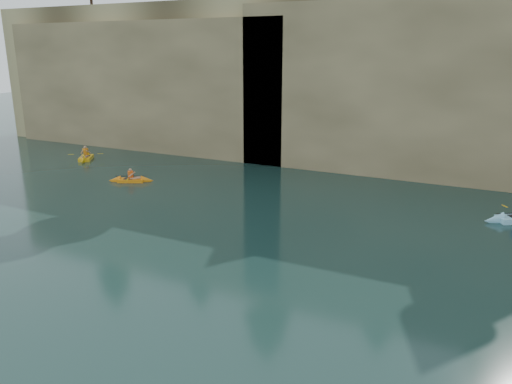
% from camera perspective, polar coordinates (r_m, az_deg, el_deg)
% --- Properties ---
extents(ground, '(160.00, 160.00, 0.00)m').
position_cam_1_polar(ground, '(14.66, -6.51, -17.33)').
color(ground, black).
rests_on(ground, ground).
extents(cliff, '(70.00, 16.00, 12.00)m').
position_cam_1_polar(cliff, '(40.79, 17.36, 12.44)').
color(cliff, tan).
rests_on(cliff, ground).
extents(cliff_slab_west, '(26.00, 2.40, 10.56)m').
position_cam_1_polar(cliff_slab_west, '(42.46, -12.94, 11.89)').
color(cliff_slab_west, tan).
rests_on(cliff_slab_west, ground).
extents(cliff_slab_center, '(24.00, 2.40, 11.40)m').
position_cam_1_polar(cliff_slab_center, '(33.20, 18.53, 11.17)').
color(cliff_slab_center, tan).
rests_on(cliff_slab_center, ground).
extents(sea_cave_west, '(4.50, 1.00, 4.00)m').
position_cam_1_polar(sea_cave_west, '(41.06, -11.06, 7.26)').
color(sea_cave_west, black).
rests_on(sea_cave_west, ground).
extents(sea_cave_center, '(3.50, 1.00, 3.20)m').
position_cam_1_polar(sea_cave_center, '(34.50, 7.86, 5.10)').
color(sea_cave_center, black).
rests_on(sea_cave_center, ground).
extents(kayaker_orange, '(2.82, 1.95, 1.07)m').
position_cam_1_polar(kayaker_orange, '(32.31, -14.10, 1.36)').
color(kayaker_orange, orange).
rests_on(kayaker_orange, ground).
extents(kayaker_yellow, '(2.45, 3.10, 1.32)m').
position_cam_1_polar(kayaker_yellow, '(39.87, -18.86, 3.75)').
color(kayaker_yellow, yellow).
rests_on(kayaker_yellow, ground).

